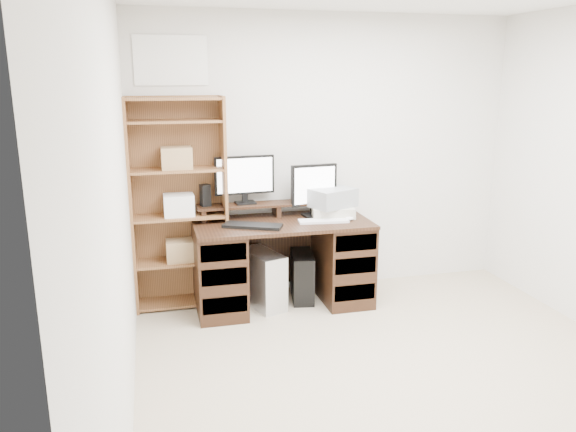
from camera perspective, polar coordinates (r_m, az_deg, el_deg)
name	(u,v)px	position (r m, az deg, el deg)	size (l,w,h in m)	color
room	(431,202)	(3.34, 14.36, 1.37)	(3.54, 4.04, 2.54)	#B9A88B
desk	(282,262)	(4.89, -0.60, -4.65)	(1.50, 0.70, 0.75)	black
riser_shelf	(277,206)	(4.96, -1.17, 1.07)	(1.40, 0.22, 0.12)	black
monitor_wide	(245,177)	(4.90, -4.44, 3.97)	(0.53, 0.15, 0.42)	black
monitor_small	(314,188)	(4.93, 2.66, 2.85)	(0.42, 0.17, 0.46)	black
speaker	(205,195)	(4.85, -8.40, 2.10)	(0.08, 0.08, 0.19)	black
keyboard_black	(253,226)	(4.61, -3.62, -1.00)	(0.48, 0.16, 0.03)	black
keyboard_white	(323,221)	(4.78, 3.62, -0.50)	(0.42, 0.13, 0.02)	white
mouse	(349,219)	(4.84, 6.22, -0.27)	(0.08, 0.05, 0.03)	white
printer	(332,212)	(4.96, 4.53, 0.45)	(0.36, 0.27, 0.09)	#BCB7A4
basket	(333,198)	(4.93, 4.56, 1.87)	(0.37, 0.27, 0.16)	gray
tower_silver	(263,279)	(4.90, -2.60, -6.41)	(0.22, 0.49, 0.49)	silver
tower_black	(302,276)	(5.06, 1.45, -6.12)	(0.25, 0.45, 0.43)	black
bookshelf	(179,202)	(4.84, -11.06, 1.38)	(0.80, 0.30, 1.80)	brown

